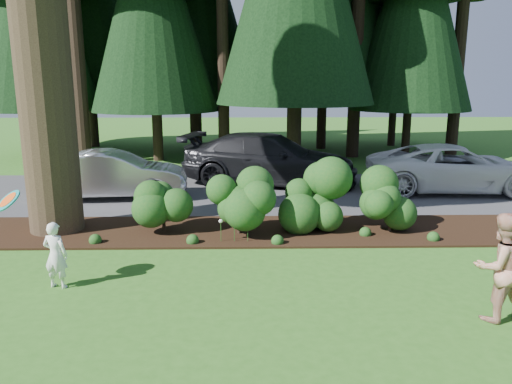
# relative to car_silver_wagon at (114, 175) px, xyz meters

# --- Properties ---
(ground) EXTENTS (80.00, 80.00, 0.00)m
(ground) POSITION_rel_car_silver_wagon_xyz_m (4.08, -6.75, -0.75)
(ground) COLOR #2F641C
(ground) RESTS_ON ground
(mulch_bed) EXTENTS (16.00, 2.50, 0.05)m
(mulch_bed) POSITION_rel_car_silver_wagon_xyz_m (4.08, -3.50, -0.73)
(mulch_bed) COLOR black
(mulch_bed) RESTS_ON ground
(driveway) EXTENTS (22.00, 6.00, 0.03)m
(driveway) POSITION_rel_car_silver_wagon_xyz_m (4.08, 0.75, -0.74)
(driveway) COLOR #38383A
(driveway) RESTS_ON ground
(shrub_row) EXTENTS (6.53, 1.60, 1.61)m
(shrub_row) POSITION_rel_car_silver_wagon_xyz_m (4.84, -3.61, 0.05)
(shrub_row) COLOR #164918
(shrub_row) RESTS_ON ground
(lily_cluster) EXTENTS (0.69, 0.09, 0.57)m
(lily_cluster) POSITION_rel_car_silver_wagon_xyz_m (3.78, -4.35, -0.26)
(lily_cluster) COLOR #164918
(lily_cluster) RESTS_ON ground
(car_silver_wagon) EXTENTS (4.51, 1.92, 1.45)m
(car_silver_wagon) POSITION_rel_car_silver_wagon_xyz_m (0.00, 0.00, 0.00)
(car_silver_wagon) COLOR #A7A7AC
(car_silver_wagon) RESTS_ON driveway
(car_white_suv) EXTENTS (5.59, 2.82, 1.52)m
(car_white_suv) POSITION_rel_car_silver_wagon_xyz_m (10.76, 0.74, 0.03)
(car_white_suv) COLOR white
(car_white_suv) RESTS_ON driveway
(car_dark_suv) EXTENTS (6.43, 3.81, 1.75)m
(car_dark_suv) POSITION_rel_car_silver_wagon_xyz_m (4.85, 2.02, 0.15)
(car_dark_suv) COLOR black
(car_dark_suv) RESTS_ON driveway
(child) EXTENTS (0.48, 0.37, 1.20)m
(child) POSITION_rel_car_silver_wagon_xyz_m (0.71, -6.70, -0.15)
(child) COLOR white
(child) RESTS_ON ground
(adult) EXTENTS (0.89, 0.73, 1.69)m
(adult) POSITION_rel_car_silver_wagon_xyz_m (7.85, -8.04, 0.09)
(adult) COLOR #B23E17
(adult) RESTS_ON ground
(frisbee) EXTENTS (0.52, 0.44, 0.43)m
(frisbee) POSITION_rel_car_silver_wagon_xyz_m (0.03, -6.78, 0.85)
(frisbee) COLOR teal
(frisbee) RESTS_ON ground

